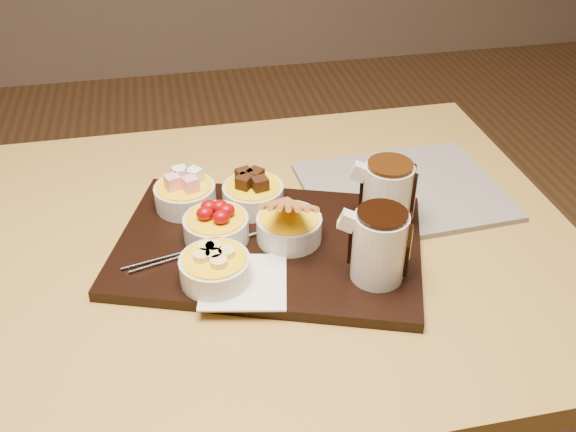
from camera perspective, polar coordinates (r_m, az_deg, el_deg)
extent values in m
cube|color=#AF8D41|center=(1.03, -7.66, -3.44)|extent=(1.20, 0.80, 0.04)
cylinder|color=#AF8D41|center=(1.63, 11.48, -3.91)|extent=(0.06, 0.06, 0.71)
cube|color=black|center=(0.99, -1.70, -2.61)|extent=(0.53, 0.44, 0.02)
cube|color=white|center=(0.91, -3.96, -5.83)|extent=(0.14, 0.14, 0.00)
cylinder|color=beige|center=(1.06, -9.11, 1.74)|extent=(0.10, 0.10, 0.04)
cylinder|color=beige|center=(1.05, -3.11, 1.77)|extent=(0.10, 0.10, 0.04)
cylinder|color=beige|center=(0.98, -6.39, -1.11)|extent=(0.10, 0.10, 0.04)
cylinder|color=beige|center=(0.98, 0.10, -1.11)|extent=(0.10, 0.10, 0.04)
cylinder|color=beige|center=(0.91, -6.50, -4.75)|extent=(0.10, 0.10, 0.04)
cylinder|color=silver|center=(0.90, 8.11, -2.72)|extent=(0.10, 0.10, 0.10)
cylinder|color=silver|center=(1.00, 8.81, 1.79)|extent=(0.10, 0.10, 0.10)
cube|color=beige|center=(1.14, 10.16, 2.18)|extent=(0.35, 0.28, 0.01)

